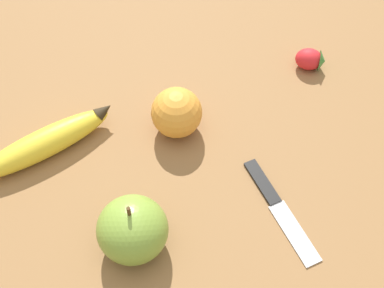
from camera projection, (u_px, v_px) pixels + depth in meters
The scene contains 6 objects.
ground_plane at pixel (180, 192), 0.67m from camera, with size 3.00×3.00×0.00m, color olive.
banana at pixel (45, 143), 0.70m from camera, with size 0.20×0.08×0.04m.
orange at pixel (177, 113), 0.71m from camera, with size 0.07×0.07×0.07m.
strawberry at pixel (311, 59), 0.79m from camera, with size 0.05×0.05×0.03m.
apple at pixel (133, 230), 0.60m from camera, with size 0.08×0.08×0.09m.
paring_knife at pixel (278, 205), 0.66m from camera, with size 0.03×0.16×0.01m.
Camera 1 is at (-0.10, -0.33, 0.58)m, focal length 50.00 mm.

